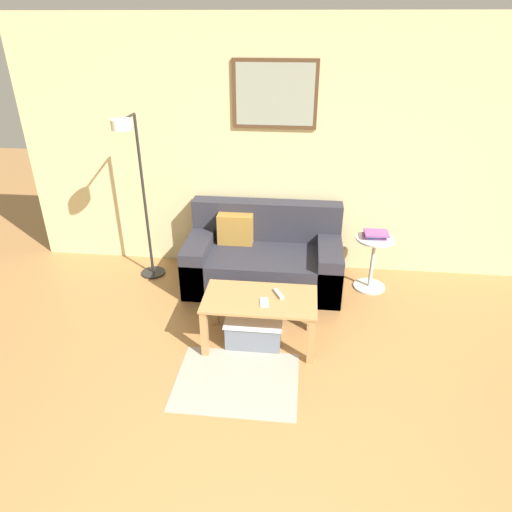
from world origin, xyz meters
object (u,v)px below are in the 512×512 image
object	(u,v)px
coffee_table	(260,307)
remote_control	(279,294)
book_stack	(375,234)
couch	(264,259)
storage_bin	(255,326)
side_table	(373,258)
floor_lamp	(136,181)
cell_phone	(264,302)

from	to	relation	value
coffee_table	remote_control	bearing A→B (deg)	24.18
book_stack	couch	bearing A→B (deg)	-178.80
storage_bin	remote_control	bearing A→B (deg)	7.03
coffee_table	book_stack	world-z (taller)	book_stack
couch	remote_control	xyz separation A→B (m)	(0.21, -0.94, 0.18)
coffee_table	side_table	distance (m)	1.46
couch	floor_lamp	size ratio (longest dim) A/B	0.91
floor_lamp	remote_control	size ratio (longest dim) A/B	11.45
coffee_table	cell_phone	bearing A→B (deg)	-58.34
couch	book_stack	distance (m)	1.15
couch	remote_control	world-z (taller)	couch
book_stack	storage_bin	bearing A→B (deg)	-137.60
book_stack	remote_control	bearing A→B (deg)	-132.57
side_table	remote_control	size ratio (longest dim) A/B	3.76
remote_control	side_table	bearing A→B (deg)	20.47
storage_bin	book_stack	xyz separation A→B (m)	(1.08, 0.99, 0.47)
storage_bin	floor_lamp	xyz separation A→B (m)	(-1.23, 0.83, 0.99)
coffee_table	storage_bin	bearing A→B (deg)	138.61
couch	side_table	size ratio (longest dim) A/B	2.76
cell_phone	book_stack	bearing A→B (deg)	38.91
floor_lamp	remote_control	world-z (taller)	floor_lamp
book_stack	cell_phone	distance (m)	1.49
storage_bin	floor_lamp	world-z (taller)	floor_lamp
floor_lamp	cell_phone	bearing A→B (deg)	-35.45
remote_control	cell_phone	distance (m)	0.17
couch	coffee_table	size ratio (longest dim) A/B	1.66
couch	storage_bin	bearing A→B (deg)	-89.05
coffee_table	cell_phone	distance (m)	0.12
remote_control	cell_phone	bearing A→B (deg)	-155.11
couch	cell_phone	world-z (taller)	couch
floor_lamp	book_stack	xyz separation A→B (m)	(2.32, 0.16, -0.51)
couch	book_stack	xyz separation A→B (m)	(1.10, 0.02, 0.32)
book_stack	remote_control	size ratio (longest dim) A/B	1.67
remote_control	cell_phone	world-z (taller)	remote_control
couch	floor_lamp	distance (m)	1.48
storage_bin	floor_lamp	bearing A→B (deg)	145.99
coffee_table	cell_phone	world-z (taller)	cell_phone
couch	book_stack	size ratio (longest dim) A/B	6.23
coffee_table	remote_control	distance (m)	0.19
coffee_table	remote_control	size ratio (longest dim) A/B	6.26
cell_phone	couch	bearing A→B (deg)	86.63
couch	cell_phone	bearing A→B (deg)	-84.39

